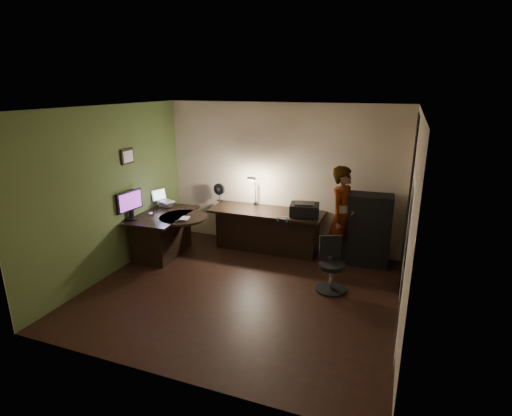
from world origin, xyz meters
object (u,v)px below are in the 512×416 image
(person, at_px, (342,217))
(monitor, at_px, (129,209))
(desk_right, at_px, (266,231))
(cabinet, at_px, (366,229))
(desk_left, at_px, (164,235))
(office_chair, at_px, (332,266))

(person, bearing_deg, monitor, 129.38)
(monitor, bearing_deg, desk_right, 41.25)
(desk_right, height_order, cabinet, cabinet)
(cabinet, xyz_separation_m, monitor, (-3.80, -1.36, 0.36))
(desk_right, relative_size, monitor, 3.90)
(desk_left, bearing_deg, monitor, -130.80)
(office_chair, bearing_deg, desk_left, 152.52)
(desk_right, bearing_deg, cabinet, 1.88)
(monitor, relative_size, person, 0.31)
(cabinet, bearing_deg, monitor, -163.51)
(monitor, bearing_deg, office_chair, 11.64)
(desk_left, bearing_deg, cabinet, 11.75)
(monitor, height_order, office_chair, monitor)
(desk_right, distance_m, person, 1.47)
(desk_left, xyz_separation_m, office_chair, (3.10, -0.27, 0.02))
(desk_left, relative_size, person, 0.79)
(cabinet, relative_size, monitor, 2.32)
(desk_left, relative_size, office_chair, 1.66)
(monitor, distance_m, office_chair, 3.50)
(desk_right, height_order, office_chair, office_chair)
(desk_right, bearing_deg, person, -4.01)
(monitor, distance_m, person, 3.62)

